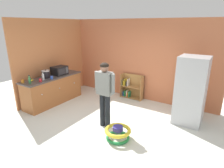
% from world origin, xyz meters
% --- Properties ---
extents(ground_plane, '(12.00, 12.00, 0.00)m').
position_xyz_m(ground_plane, '(0.00, 0.00, 0.00)').
color(ground_plane, silver).
rests_on(ground_plane, ground).
extents(back_wall, '(5.20, 0.06, 2.70)m').
position_xyz_m(back_wall, '(0.00, 2.33, 1.35)').
color(back_wall, '#C97049').
rests_on(back_wall, ground).
extents(left_side_wall, '(0.06, 2.99, 2.70)m').
position_xyz_m(left_side_wall, '(-2.63, 0.80, 1.35)').
color(left_side_wall, '#C47545').
rests_on(left_side_wall, ground).
extents(kitchen_counter, '(0.65, 2.06, 0.90)m').
position_xyz_m(kitchen_counter, '(-2.20, 0.37, 0.45)').
color(kitchen_counter, '#A45F31').
rests_on(kitchen_counter, ground).
extents(refrigerator, '(0.73, 0.68, 1.78)m').
position_xyz_m(refrigerator, '(1.86, 1.39, 0.89)').
color(refrigerator, '#B7BABF').
rests_on(refrigerator, ground).
extents(bookshelf, '(0.80, 0.28, 0.85)m').
position_xyz_m(bookshelf, '(-0.23, 2.15, 0.37)').
color(bookshelf, '#AF7C45').
rests_on(bookshelf, ground).
extents(standing_person, '(0.57, 0.22, 1.67)m').
position_xyz_m(standing_person, '(0.13, 0.03, 1.01)').
color(standing_person, black).
rests_on(standing_person, ground).
extents(baby_walker, '(0.60, 0.60, 0.32)m').
position_xyz_m(baby_walker, '(0.70, -0.30, 0.16)').
color(baby_walker, '#259147').
rests_on(baby_walker, ground).
extents(microwave, '(0.37, 0.48, 0.28)m').
position_xyz_m(microwave, '(-2.19, 0.70, 1.04)').
color(microwave, black).
rests_on(microwave, kitchen_counter).
extents(crock_pot, '(0.25, 0.25, 0.26)m').
position_xyz_m(crock_pot, '(-2.24, 0.18, 1.02)').
color(crock_pot, black).
rests_on(crock_pot, kitchen_counter).
extents(banana_bunch, '(0.15, 0.16, 0.04)m').
position_xyz_m(banana_bunch, '(-2.29, -0.32, 0.93)').
color(banana_bunch, yellow).
rests_on(banana_bunch, kitchen_counter).
extents(clear_bottle, '(0.07, 0.07, 0.25)m').
position_xyz_m(clear_bottle, '(-2.12, -0.02, 1.00)').
color(clear_bottle, silver).
rests_on(clear_bottle, kitchen_counter).
extents(green_glass_bottle, '(0.07, 0.07, 0.25)m').
position_xyz_m(green_glass_bottle, '(-2.14, -0.47, 1.00)').
color(green_glass_bottle, '#33753D').
rests_on(green_glass_bottle, kitchen_counter).
extents(red_cup, '(0.08, 0.08, 0.09)m').
position_xyz_m(red_cup, '(-2.02, -0.21, 0.95)').
color(red_cup, red).
rests_on(red_cup, kitchen_counter).
extents(blue_cup, '(0.08, 0.08, 0.09)m').
position_xyz_m(blue_cup, '(-1.98, 0.18, 0.95)').
color(blue_cup, blue).
rests_on(blue_cup, kitchen_counter).
extents(orange_cup, '(0.08, 0.08, 0.09)m').
position_xyz_m(orange_cup, '(-2.36, -0.55, 0.95)').
color(orange_cup, orange).
rests_on(orange_cup, kitchen_counter).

